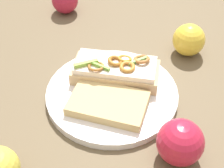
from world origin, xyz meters
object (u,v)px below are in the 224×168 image
apple_2 (180,142)px  sandwich (116,70)px  plate (112,94)px  bread_slice_side (108,103)px  apple_4 (65,0)px  apple_3 (189,40)px

apple_2 → sandwich: bearing=24.0°
plate → bread_slice_side: bearing=164.6°
plate → apple_4: apple_4 is taller
sandwich → bread_slice_side: sandwich is taller
plate → sandwich: bearing=-16.2°
plate → apple_4: size_ratio=3.78×
apple_3 → bread_slice_side: bearing=130.3°
plate → apple_2: 0.19m
apple_2 → apple_4: apple_2 is taller
plate → apple_4: 0.35m
plate → apple_4: (0.34, 0.09, 0.03)m
sandwich → apple_4: (0.30, 0.11, -0.00)m
sandwich → apple_4: apple_4 is taller
bread_slice_side → apple_3: (0.17, -0.20, 0.01)m
sandwich → bread_slice_side: size_ratio=1.33×
apple_3 → sandwich: bearing=116.3°
bread_slice_side → apple_4: bearing=124.8°
plate → sandwich: size_ratio=1.38×
plate → apple_4: bearing=15.7°
apple_4 → apple_3: bearing=-126.4°
bread_slice_side → apple_3: 0.26m
sandwich → apple_3: bearing=41.7°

